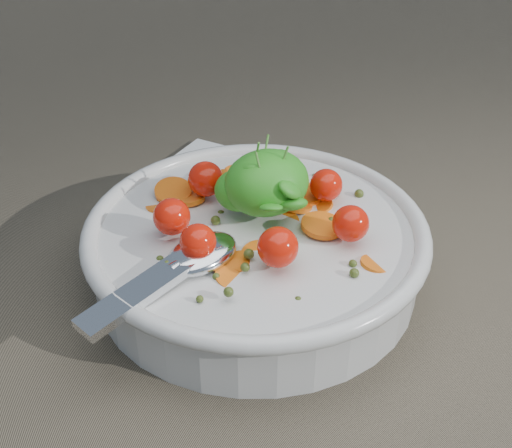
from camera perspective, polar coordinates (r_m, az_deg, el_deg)
ground at (r=0.60m, az=0.08°, el=-5.85°), size 6.00×6.00×0.00m
bowl at (r=0.59m, az=-0.02°, el=-1.92°), size 0.34×0.31×0.13m
napkin at (r=0.75m, az=-3.93°, el=3.54°), size 0.23×0.22×0.01m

